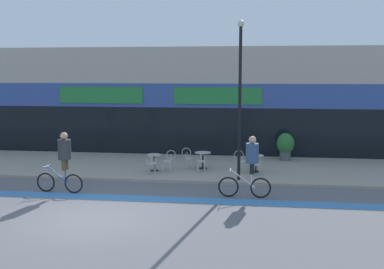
{
  "coord_description": "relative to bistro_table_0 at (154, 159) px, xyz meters",
  "views": [
    {
      "loc": [
        4.57,
        -12.26,
        4.29
      ],
      "look_at": [
        2.31,
        5.43,
        1.8
      ],
      "focal_mm": 42.0,
      "sensor_mm": 36.0,
      "label": 1
    }
  ],
  "objects": [
    {
      "name": "cafe_chair_0_side",
      "position": [
        0.63,
        0.01,
        0.02
      ],
      "size": [
        0.59,
        0.43,
        0.9
      ],
      "rotation": [
        0.0,
        0.0,
        3.23
      ],
      "color": "#B7B2AD",
      "rests_on": "sidewalk_slab"
    },
    {
      "name": "cafe_chair_1_near",
      "position": [
        1.99,
        0.08,
        0.02
      ],
      "size": [
        0.41,
        0.58,
        0.9
      ],
      "rotation": [
        0.0,
        0.0,
        1.54
      ],
      "color": "#B7B2AD",
      "rests_on": "sidewalk_slab"
    },
    {
      "name": "cyclist_1",
      "position": [
        -2.55,
        -3.42,
        0.66
      ],
      "size": [
        1.78,
        0.53,
        2.19
      ],
      "rotation": [
        0.0,
        0.0,
        3.07
      ],
      "color": "black",
      "rests_on": "ground"
    },
    {
      "name": "ground_plane",
      "position": [
        -0.61,
        -6.08,
        -0.62
      ],
      "size": [
        120.0,
        120.0,
        0.0
      ],
      "primitive_type": "plane",
      "color": "#5B5B60"
    },
    {
      "name": "bistro_table_0",
      "position": [
        0.0,
        0.0,
        0.0
      ],
      "size": [
        0.62,
        0.62,
        0.7
      ],
      "color": "black",
      "rests_on": "sidewalk_slab"
    },
    {
      "name": "storefront_facade",
      "position": [
        -0.61,
        5.88,
        2.14
      ],
      "size": [
        40.0,
        4.06,
        5.54
      ],
      "color": "#B2A899",
      "rests_on": "ground"
    },
    {
      "name": "sidewalk_slab",
      "position": [
        -0.61,
        1.17,
        -0.56
      ],
      "size": [
        40.0,
        5.5,
        0.12
      ],
      "primitive_type": "cube",
      "color": "gray",
      "rests_on": "ground"
    },
    {
      "name": "bistro_table_1",
      "position": [
        1.99,
        0.7,
        0.02
      ],
      "size": [
        0.7,
        0.7,
        0.72
      ],
      "color": "black",
      "rests_on": "sidewalk_slab"
    },
    {
      "name": "bike_lane_stripe",
      "position": [
        -0.61,
        -3.8,
        -0.61
      ],
      "size": [
        36.0,
        0.7,
        0.01
      ],
      "primitive_type": "cube",
      "color": "#3D7AB7",
      "rests_on": "ground"
    },
    {
      "name": "cafe_chair_2_near",
      "position": [
        4.28,
        -0.29,
        0.02
      ],
      "size": [
        0.4,
        0.57,
        0.9
      ],
      "rotation": [
        0.0,
        0.0,
        1.57
      ],
      "color": "#B7B2AD",
      "rests_on": "sidewalk_slab"
    },
    {
      "name": "bistro_table_2",
      "position": [
        4.28,
        0.34,
        0.01
      ],
      "size": [
        0.65,
        0.65,
        0.71
      ],
      "color": "black",
      "rests_on": "sidewalk_slab"
    },
    {
      "name": "cafe_chair_1_side",
      "position": [
        1.37,
        0.7,
        0.02
      ],
      "size": [
        0.58,
        0.41,
        0.9
      ],
      "rotation": [
        0.0,
        0.0,
        -0.04
      ],
      "color": "#B7B2AD",
      "rests_on": "sidewalk_slab"
    },
    {
      "name": "cafe_chair_2_side",
      "position": [
        3.65,
        0.34,
        0.02
      ],
      "size": [
        0.59,
        0.42,
        0.9
      ],
      "rotation": [
        0.0,
        0.0,
        -0.06
      ],
      "color": "#B7B2AD",
      "rests_on": "sidewalk_slab"
    },
    {
      "name": "cafe_chair_0_near",
      "position": [
        0.0,
        -0.63,
        0.02
      ],
      "size": [
        0.41,
        0.58,
        0.9
      ],
      "rotation": [
        0.0,
        0.0,
        1.6
      ],
      "color": "#B7B2AD",
      "rests_on": "sidewalk_slab"
    },
    {
      "name": "planter_pot",
      "position": [
        5.69,
        3.06,
        0.22
      ],
      "size": [
        0.82,
        0.82,
        1.3
      ],
      "color": "#4C4C51",
      "rests_on": "sidewalk_slab"
    },
    {
      "name": "cyclist_2",
      "position": [
        4.02,
        -3.21,
        0.61
      ],
      "size": [
        1.81,
        0.48,
        2.14
      ],
      "rotation": [
        0.0,
        0.0,
        3.14
      ],
      "color": "black",
      "rests_on": "ground"
    },
    {
      "name": "lamp_post",
      "position": [
        3.6,
        -1.15,
        2.96
      ],
      "size": [
        0.26,
        0.26,
        6.09
      ],
      "color": "black",
      "rests_on": "sidewalk_slab"
    }
  ]
}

